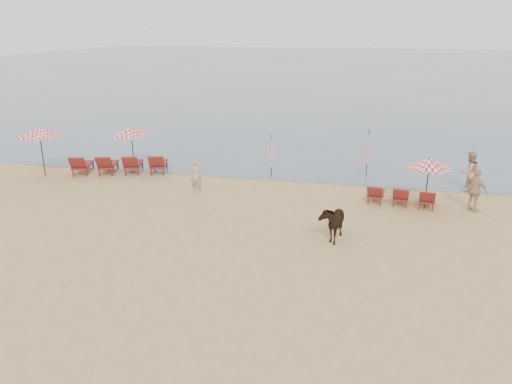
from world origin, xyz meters
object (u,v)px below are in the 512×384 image
Objects in this scene: beachgoer_left at (196,176)px; beachgoer_right_b at (475,191)px; umbrella_closed_right at (368,147)px; cow at (332,221)px; beachgoer_right_a at (469,172)px; umbrella_open_left_b at (131,131)px; umbrella_open_right at (429,163)px; umbrella_open_left_a at (39,132)px; lounger_cluster_right at (401,196)px; umbrella_closed_left at (272,151)px; lounger_cluster_left at (120,164)px.

beachgoer_left is 11.38m from beachgoer_right_b.
cow is (-1.08, -8.05, -0.74)m from umbrella_closed_right.
beachgoer_right_b is (-0.21, -2.59, -0.04)m from beachgoer_right_a.
beachgoer_right_a is (15.94, -0.23, -1.07)m from umbrella_open_left_b.
umbrella_open_right is at bearing -62.32° from umbrella_closed_right.
beachgoer_left is at bearing 11.01° from umbrella_open_left_a.
cow is at bearing -114.81° from lounger_cluster_right.
beachgoer_left is at bearing 44.93° from beachgoer_right_b.
umbrella_closed_right reaches higher than beachgoer_left.
beachgoer_right_a is at bearing 77.92° from umbrella_open_right.
umbrella_closed_left is at bearing 28.39° from umbrella_open_left_a.
beachgoer_right_b is (1.84, 0.20, -1.07)m from umbrella_open_right.
umbrella_open_left_b is 5.39m from beachgoer_left.
umbrella_open_left_b is at bearing 48.13° from umbrella_open_left_a.
beachgoer_right_a is 1.05× the size of beachgoer_right_b.
umbrella_closed_left is 1.38× the size of cow.
umbrella_closed_right reaches higher than lounger_cluster_right.
umbrella_open_left_b is at bearing -173.16° from umbrella_closed_right.
umbrella_open_right is (0.90, -0.37, 1.53)m from lounger_cluster_right.
umbrella_open_right is 1.18× the size of beachgoer_right_a.
beachgoer_right_a is at bearing 21.93° from umbrella_open_left_a.
umbrella_closed_left is at bearing 161.84° from lounger_cluster_right.
umbrella_open_left_b is 7.15m from umbrella_closed_left.
beachgoer_left is (7.92, -0.70, -1.45)m from umbrella_open_left_a.
umbrella_open_left_a is at bearing 42.61° from beachgoer_right_b.
lounger_cluster_left is 16.10m from beachgoer_right_b.
umbrella_open_right reaches higher than lounger_cluster_right.
beachgoer_left is at bearing -16.51° from beachgoer_right_a.
lounger_cluster_right is 13.35m from umbrella_open_left_b.
beachgoer_right_b is at bearing -22.32° from lounger_cluster_left.
beachgoer_right_a is (8.82, -0.33, -0.39)m from umbrella_closed_left.
beachgoer_right_a is at bearing 56.72° from cow.
umbrella_open_left_b is 1.32× the size of beachgoer_right_b.
cow is at bearing -43.63° from lounger_cluster_left.
umbrella_open_left_a is at bearing -167.65° from umbrella_closed_left.
beachgoer_right_b is at bearing 55.73° from beachgoer_right_a.
lounger_cluster_left is 1.95× the size of umbrella_open_left_a.
umbrella_open_left_a is 1.61× the size of cow.
umbrella_open_left_b reaches higher than beachgoer_right_a.
lounger_cluster_right is 1.82× the size of cow.
umbrella_open_right is 5.00m from umbrella_closed_right.
umbrella_open_right is (14.15, -2.05, 1.43)m from lounger_cluster_left.
umbrella_open_right is at bearing -23.98° from lounger_cluster_left.
umbrella_open_left_b is at bearing 34.18° from beachgoer_right_b.
umbrella_open_left_b reaches higher than cow.
lounger_cluster_right is 1.22× the size of umbrella_open_left_b.
umbrella_open_right is 2.14m from beachgoer_right_b.
umbrella_open_left_b is 14.21m from umbrella_open_right.
lounger_cluster_left is at bearing 159.02° from cow.
umbrella_open_left_b reaches higher than lounger_cluster_right.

